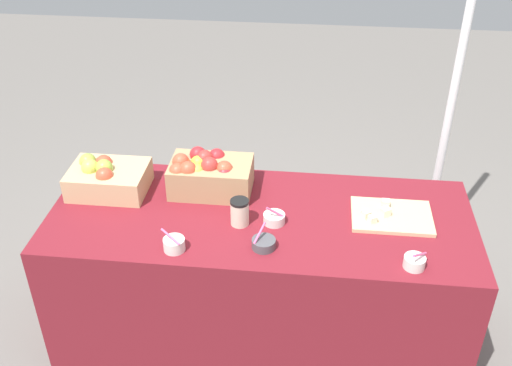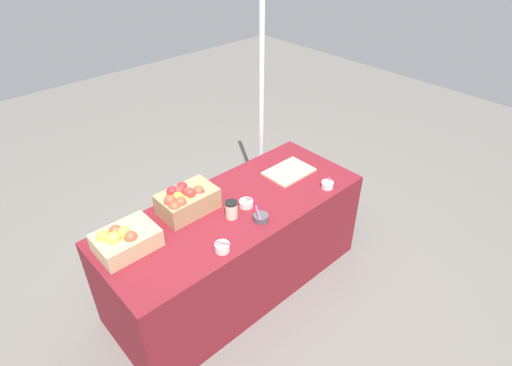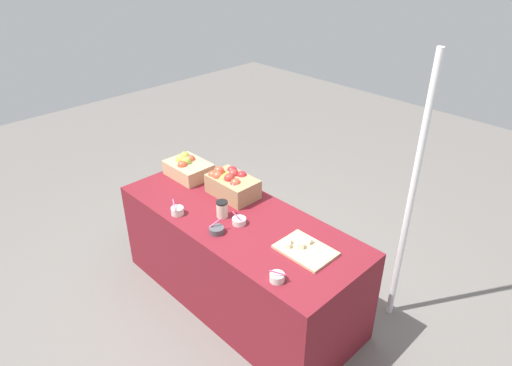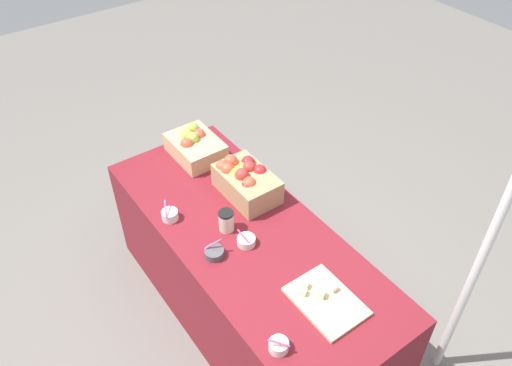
{
  "view_description": "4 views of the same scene",
  "coord_description": "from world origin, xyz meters",
  "px_view_note": "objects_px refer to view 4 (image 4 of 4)",
  "views": [
    {
      "loc": [
        0.22,
        -2.15,
        2.31
      ],
      "look_at": [
        -0.02,
        -0.02,
        0.92
      ],
      "focal_mm": 41.84,
      "sensor_mm": 36.0,
      "label": 1
    },
    {
      "loc": [
        -1.41,
        -1.76,
        2.48
      ],
      "look_at": [
        0.2,
        -0.0,
        0.84
      ],
      "focal_mm": 29.31,
      "sensor_mm": 36.0,
      "label": 2
    },
    {
      "loc": [
        1.98,
        -1.76,
        2.51
      ],
      "look_at": [
        0.11,
        0.06,
        1.03
      ],
      "focal_mm": 31.86,
      "sensor_mm": 36.0,
      "label": 3
    },
    {
      "loc": [
        1.55,
        -1.06,
        2.72
      ],
      "look_at": [
        -0.03,
        0.08,
        1.03
      ],
      "focal_mm": 35.9,
      "sensor_mm": 36.0,
      "label": 4
    }
  ],
  "objects_px": {
    "sample_bowl_extra": "(246,241)",
    "coffee_cup": "(226,221)",
    "cutting_board_front": "(325,300)",
    "tent_pole": "(486,249)",
    "apple_crate_middle": "(245,180)",
    "sample_bowl_far": "(170,215)",
    "sample_bowl_near": "(279,346)",
    "apple_crate_left": "(195,146)",
    "sample_bowl_mid": "(214,253)"
  },
  "relations": [
    {
      "from": "sample_bowl_extra",
      "to": "coffee_cup",
      "type": "bearing_deg",
      "value": -171.02
    },
    {
      "from": "cutting_board_front",
      "to": "tent_pole",
      "type": "relative_size",
      "value": 0.18
    },
    {
      "from": "apple_crate_middle",
      "to": "sample_bowl_far",
      "type": "relative_size",
      "value": 3.65
    },
    {
      "from": "sample_bowl_near",
      "to": "sample_bowl_far",
      "type": "height_order",
      "value": "sample_bowl_far"
    },
    {
      "from": "apple_crate_middle",
      "to": "sample_bowl_far",
      "type": "height_order",
      "value": "apple_crate_middle"
    },
    {
      "from": "sample_bowl_extra",
      "to": "coffee_cup",
      "type": "distance_m",
      "value": 0.16
    },
    {
      "from": "apple_crate_left",
      "to": "sample_bowl_extra",
      "type": "distance_m",
      "value": 0.82
    },
    {
      "from": "sample_bowl_near",
      "to": "coffee_cup",
      "type": "relative_size",
      "value": 0.79
    },
    {
      "from": "sample_bowl_extra",
      "to": "tent_pole",
      "type": "distance_m",
      "value": 1.14
    },
    {
      "from": "apple_crate_middle",
      "to": "sample_bowl_mid",
      "type": "distance_m",
      "value": 0.5
    },
    {
      "from": "apple_crate_middle",
      "to": "sample_bowl_near",
      "type": "relative_size",
      "value": 3.92
    },
    {
      "from": "apple_crate_left",
      "to": "cutting_board_front",
      "type": "xyz_separation_m",
      "value": [
        1.31,
        -0.08,
        -0.06
      ]
    },
    {
      "from": "apple_crate_left",
      "to": "sample_bowl_far",
      "type": "height_order",
      "value": "apple_crate_left"
    },
    {
      "from": "sample_bowl_extra",
      "to": "coffee_cup",
      "type": "height_order",
      "value": "coffee_cup"
    },
    {
      "from": "coffee_cup",
      "to": "sample_bowl_near",
      "type": "bearing_deg",
      "value": -16.19
    },
    {
      "from": "apple_crate_left",
      "to": "cutting_board_front",
      "type": "relative_size",
      "value": 1.01
    },
    {
      "from": "sample_bowl_near",
      "to": "tent_pole",
      "type": "distance_m",
      "value": 1.03
    },
    {
      "from": "sample_bowl_mid",
      "to": "sample_bowl_far",
      "type": "xyz_separation_m",
      "value": [
        -0.36,
        -0.05,
        0.01
      ]
    },
    {
      "from": "apple_crate_left",
      "to": "tent_pole",
      "type": "bearing_deg",
      "value": 19.22
    },
    {
      "from": "apple_crate_left",
      "to": "sample_bowl_near",
      "type": "xyz_separation_m",
      "value": [
        1.38,
        -0.41,
        -0.05
      ]
    },
    {
      "from": "apple_crate_middle",
      "to": "sample_bowl_near",
      "type": "xyz_separation_m",
      "value": [
        0.9,
        -0.46,
        -0.07
      ]
    },
    {
      "from": "sample_bowl_extra",
      "to": "tent_pole",
      "type": "bearing_deg",
      "value": 41.65
    },
    {
      "from": "apple_crate_left",
      "to": "sample_bowl_extra",
      "type": "height_order",
      "value": "apple_crate_left"
    },
    {
      "from": "tent_pole",
      "to": "sample_bowl_far",
      "type": "bearing_deg",
      "value": -141.6
    },
    {
      "from": "sample_bowl_near",
      "to": "sample_bowl_extra",
      "type": "height_order",
      "value": "sample_bowl_extra"
    },
    {
      "from": "cutting_board_front",
      "to": "sample_bowl_near",
      "type": "relative_size",
      "value": 3.66
    },
    {
      "from": "sample_bowl_mid",
      "to": "sample_bowl_near",
      "type": "bearing_deg",
      "value": -5.42
    },
    {
      "from": "sample_bowl_near",
      "to": "sample_bowl_mid",
      "type": "height_order",
      "value": "same"
    },
    {
      "from": "apple_crate_middle",
      "to": "cutting_board_front",
      "type": "bearing_deg",
      "value": -8.98
    },
    {
      "from": "cutting_board_front",
      "to": "coffee_cup",
      "type": "relative_size",
      "value": 2.9
    },
    {
      "from": "coffee_cup",
      "to": "apple_crate_middle",
      "type": "bearing_deg",
      "value": 126.04
    },
    {
      "from": "sample_bowl_mid",
      "to": "coffee_cup",
      "type": "distance_m",
      "value": 0.2
    },
    {
      "from": "cutting_board_front",
      "to": "sample_bowl_mid",
      "type": "xyz_separation_m",
      "value": [
        -0.54,
        -0.27,
        0.01
      ]
    },
    {
      "from": "apple_crate_middle",
      "to": "tent_pole",
      "type": "xyz_separation_m",
      "value": [
        1.16,
        0.52,
        0.14
      ]
    },
    {
      "from": "apple_crate_middle",
      "to": "coffee_cup",
      "type": "xyz_separation_m",
      "value": [
        0.18,
        -0.25,
        -0.03
      ]
    },
    {
      "from": "apple_crate_left",
      "to": "apple_crate_middle",
      "type": "relative_size",
      "value": 0.94
    },
    {
      "from": "sample_bowl_extra",
      "to": "tent_pole",
      "type": "relative_size",
      "value": 0.05
    },
    {
      "from": "sample_bowl_far",
      "to": "apple_crate_left",
      "type": "bearing_deg",
      "value": 135.54
    },
    {
      "from": "sample_bowl_far",
      "to": "cutting_board_front",
      "type": "bearing_deg",
      "value": 19.57
    },
    {
      "from": "apple_crate_middle",
      "to": "sample_bowl_mid",
      "type": "xyz_separation_m",
      "value": [
        0.3,
        -0.4,
        -0.07
      ]
    },
    {
      "from": "sample_bowl_mid",
      "to": "sample_bowl_far",
      "type": "distance_m",
      "value": 0.37
    },
    {
      "from": "sample_bowl_mid",
      "to": "sample_bowl_far",
      "type": "relative_size",
      "value": 0.98
    },
    {
      "from": "sample_bowl_mid",
      "to": "tent_pole",
      "type": "height_order",
      "value": "tent_pole"
    },
    {
      "from": "sample_bowl_near",
      "to": "apple_crate_left",
      "type": "bearing_deg",
      "value": 163.63
    },
    {
      "from": "apple_crate_middle",
      "to": "sample_bowl_near",
      "type": "height_order",
      "value": "apple_crate_middle"
    },
    {
      "from": "apple_crate_left",
      "to": "sample_bowl_mid",
      "type": "relative_size",
      "value": 3.49
    },
    {
      "from": "cutting_board_front",
      "to": "tent_pole",
      "type": "height_order",
      "value": "tent_pole"
    },
    {
      "from": "sample_bowl_mid",
      "to": "tent_pole",
      "type": "distance_m",
      "value": 1.28
    },
    {
      "from": "coffee_cup",
      "to": "sample_bowl_far",
      "type": "bearing_deg",
      "value": -139.73
    },
    {
      "from": "sample_bowl_far",
      "to": "sample_bowl_extra",
      "type": "height_order",
      "value": "sample_bowl_far"
    }
  ]
}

